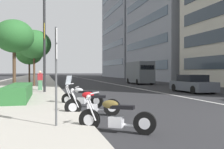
{
  "coord_description": "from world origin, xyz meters",
  "views": [
    {
      "loc": [
        -6.43,
        8.68,
        1.68
      ],
      "look_at": [
        17.33,
        2.53,
        1.37
      ],
      "focal_mm": 41.26,
      "sensor_mm": 36.0,
      "label": 1
    }
  ],
  "objects_px": {
    "pedestrian_on_plaza": "(40,80)",
    "car_mid_block_traffic": "(193,84)",
    "delivery_van_ahead": "(140,72)",
    "street_lamp_with_banners": "(48,30)",
    "street_tree_far_plaza": "(29,54)",
    "street_tree_by_lamp_post": "(14,36)",
    "motorcycle_mid_row": "(115,118)",
    "street_tree_mid_sidewalk": "(34,44)",
    "motorcycle_by_sign_pole": "(81,98)",
    "parking_sign_by_curb": "(56,64)",
    "motorcycle_far_end_row": "(92,105)"
  },
  "relations": [
    {
      "from": "pedestrian_on_plaza",
      "to": "car_mid_block_traffic",
      "type": "bearing_deg",
      "value": -112.34
    },
    {
      "from": "car_mid_block_traffic",
      "to": "delivery_van_ahead",
      "type": "height_order",
      "value": "delivery_van_ahead"
    },
    {
      "from": "street_lamp_with_banners",
      "to": "street_tree_far_plaza",
      "type": "xyz_separation_m",
      "value": [
        15.47,
        2.25,
        -0.74
      ]
    },
    {
      "from": "delivery_van_ahead",
      "to": "street_tree_by_lamp_post",
      "type": "xyz_separation_m",
      "value": [
        -13.25,
        14.03,
        2.49
      ]
    },
    {
      "from": "car_mid_block_traffic",
      "to": "street_lamp_with_banners",
      "type": "distance_m",
      "value": 11.91
    },
    {
      "from": "delivery_van_ahead",
      "to": "street_lamp_with_banners",
      "type": "bearing_deg",
      "value": 135.96
    },
    {
      "from": "motorcycle_mid_row",
      "to": "street_tree_mid_sidewalk",
      "type": "xyz_separation_m",
      "value": [
        20.93,
        2.99,
        4.04
      ]
    },
    {
      "from": "motorcycle_by_sign_pole",
      "to": "parking_sign_by_curb",
      "type": "distance_m",
      "value": 5.16
    },
    {
      "from": "motorcycle_mid_row",
      "to": "pedestrian_on_plaza",
      "type": "bearing_deg",
      "value": -48.52
    },
    {
      "from": "street_tree_by_lamp_post",
      "to": "street_tree_far_plaza",
      "type": "distance_m",
      "value": 16.56
    },
    {
      "from": "delivery_van_ahead",
      "to": "motorcycle_by_sign_pole",
      "type": "bearing_deg",
      "value": 152.26
    },
    {
      "from": "pedestrian_on_plaza",
      "to": "motorcycle_far_end_row",
      "type": "bearing_deg",
      "value": -175.86
    },
    {
      "from": "motorcycle_far_end_row",
      "to": "car_mid_block_traffic",
      "type": "distance_m",
      "value": 12.86
    },
    {
      "from": "street_tree_by_lamp_post",
      "to": "motorcycle_mid_row",
      "type": "bearing_deg",
      "value": -161.62
    },
    {
      "from": "motorcycle_by_sign_pole",
      "to": "street_tree_mid_sidewalk",
      "type": "relative_size",
      "value": 0.32
    },
    {
      "from": "motorcycle_by_sign_pole",
      "to": "street_tree_mid_sidewalk",
      "type": "bearing_deg",
      "value": -44.46
    },
    {
      "from": "motorcycle_mid_row",
      "to": "motorcycle_by_sign_pole",
      "type": "bearing_deg",
      "value": -54.89
    },
    {
      "from": "street_tree_far_plaza",
      "to": "delivery_van_ahead",
      "type": "bearing_deg",
      "value": -103.29
    },
    {
      "from": "motorcycle_by_sign_pole",
      "to": "street_tree_far_plaza",
      "type": "relative_size",
      "value": 0.35
    },
    {
      "from": "motorcycle_by_sign_pole",
      "to": "car_mid_block_traffic",
      "type": "relative_size",
      "value": 0.43
    },
    {
      "from": "motorcycle_mid_row",
      "to": "pedestrian_on_plaza",
      "type": "relative_size",
      "value": 1.22
    },
    {
      "from": "street_lamp_with_banners",
      "to": "pedestrian_on_plaza",
      "type": "relative_size",
      "value": 4.84
    },
    {
      "from": "motorcycle_far_end_row",
      "to": "street_tree_far_plaza",
      "type": "xyz_separation_m",
      "value": [
        25.51,
        3.74,
        3.57
      ]
    },
    {
      "from": "pedestrian_on_plaza",
      "to": "parking_sign_by_curb",
      "type": "bearing_deg",
      "value": 177.03
    },
    {
      "from": "street_lamp_with_banners",
      "to": "pedestrian_on_plaza",
      "type": "height_order",
      "value": "street_lamp_with_banners"
    },
    {
      "from": "delivery_van_ahead",
      "to": "street_tree_far_plaza",
      "type": "relative_size",
      "value": 1.02
    },
    {
      "from": "car_mid_block_traffic",
      "to": "parking_sign_by_curb",
      "type": "xyz_separation_m",
      "value": [
        -10.77,
        11.0,
        1.23
      ]
    },
    {
      "from": "street_tree_mid_sidewalk",
      "to": "street_tree_by_lamp_post",
      "type": "bearing_deg",
      "value": 174.31
    },
    {
      "from": "street_tree_far_plaza",
      "to": "motorcycle_far_end_row",
      "type": "bearing_deg",
      "value": -171.67
    },
    {
      "from": "motorcycle_far_end_row",
      "to": "delivery_van_ahead",
      "type": "relative_size",
      "value": 0.38
    },
    {
      "from": "motorcycle_mid_row",
      "to": "car_mid_block_traffic",
      "type": "relative_size",
      "value": 0.45
    },
    {
      "from": "parking_sign_by_curb",
      "to": "pedestrian_on_plaza",
      "type": "bearing_deg",
      "value": 2.91
    },
    {
      "from": "motorcycle_far_end_row",
      "to": "motorcycle_by_sign_pole",
      "type": "height_order",
      "value": "motorcycle_by_sign_pole"
    },
    {
      "from": "pedestrian_on_plaza",
      "to": "street_tree_by_lamp_post",
      "type": "bearing_deg",
      "value": 146.19
    },
    {
      "from": "pedestrian_on_plaza",
      "to": "street_lamp_with_banners",
      "type": "bearing_deg",
      "value": -168.0
    },
    {
      "from": "parking_sign_by_curb",
      "to": "pedestrian_on_plaza",
      "type": "height_order",
      "value": "parking_sign_by_curb"
    },
    {
      "from": "parking_sign_by_curb",
      "to": "street_tree_mid_sidewalk",
      "type": "relative_size",
      "value": 0.48
    },
    {
      "from": "car_mid_block_traffic",
      "to": "delivery_van_ahead",
      "type": "xyz_separation_m",
      "value": [
        13.65,
        -0.68,
        0.89
      ]
    },
    {
      "from": "motorcycle_by_sign_pole",
      "to": "pedestrian_on_plaza",
      "type": "xyz_separation_m",
      "value": [
        9.47,
        2.06,
        0.5
      ]
    },
    {
      "from": "street_tree_by_lamp_post",
      "to": "street_tree_mid_sidewalk",
      "type": "distance_m",
      "value": 9.24
    },
    {
      "from": "motorcycle_by_sign_pole",
      "to": "street_tree_far_plaza",
      "type": "distance_m",
      "value": 23.53
    },
    {
      "from": "motorcycle_by_sign_pole",
      "to": "delivery_van_ahead",
      "type": "distance_m",
      "value": 22.24
    },
    {
      "from": "motorcycle_by_sign_pole",
      "to": "delivery_van_ahead",
      "type": "bearing_deg",
      "value": -82.28
    },
    {
      "from": "car_mid_block_traffic",
      "to": "delivery_van_ahead",
      "type": "relative_size",
      "value": 0.79
    },
    {
      "from": "motorcycle_by_sign_pole",
      "to": "pedestrian_on_plaza",
      "type": "bearing_deg",
      "value": -42.27
    },
    {
      "from": "delivery_van_ahead",
      "to": "street_tree_mid_sidewalk",
      "type": "xyz_separation_m",
      "value": [
        -4.07,
        13.11,
        2.91
      ]
    },
    {
      "from": "delivery_van_ahead",
      "to": "car_mid_block_traffic",
      "type": "bearing_deg",
      "value": 177.19
    },
    {
      "from": "street_tree_far_plaza",
      "to": "pedestrian_on_plaza",
      "type": "bearing_deg",
      "value": -173.18
    },
    {
      "from": "car_mid_block_traffic",
      "to": "delivery_van_ahead",
      "type": "bearing_deg",
      "value": -4.47
    },
    {
      "from": "car_mid_block_traffic",
      "to": "street_lamp_with_banners",
      "type": "xyz_separation_m",
      "value": [
        1.49,
        11.09,
        4.08
      ]
    }
  ]
}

